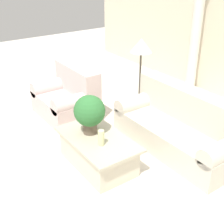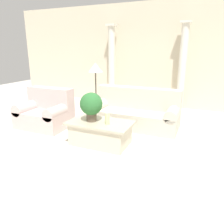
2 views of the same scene
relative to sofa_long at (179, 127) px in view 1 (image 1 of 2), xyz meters
name	(u,v)px [view 1 (image 1 of 2)]	position (x,y,z in m)	size (l,w,h in m)	color
ground_plane	(130,155)	(-0.24, -0.77, -0.35)	(16.00, 16.00, 0.00)	silver
sofa_long	(179,127)	(0.00, 0.00, 0.00)	(2.06, 0.87, 0.91)	beige
loveseat	(68,97)	(-1.98, -0.88, 0.01)	(1.18, 0.87, 0.91)	beige
coffee_table	(98,151)	(-0.31, -1.30, -0.12)	(1.24, 0.73, 0.46)	beige
potted_plant	(90,112)	(-0.49, -1.31, 0.43)	(0.44, 0.44, 0.57)	brown
pillar_candle	(101,138)	(-0.13, -1.35, 0.21)	(0.08, 0.08, 0.22)	beige
floor_lamp	(141,51)	(-1.14, 0.13, 0.91)	(0.38, 0.38, 1.47)	#4C473D
column_left	(196,33)	(-1.42, 1.82, 0.95)	(0.30, 0.30, 2.55)	silver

